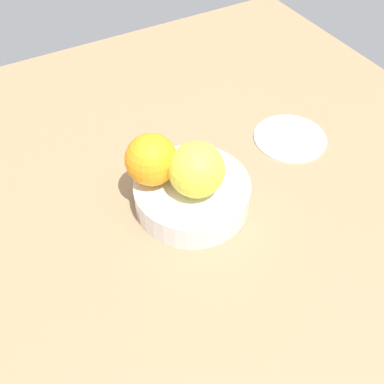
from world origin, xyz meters
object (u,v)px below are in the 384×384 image
(orange_in_bowl_0, at_px, (197,170))
(orange_in_bowl_1, at_px, (151,160))
(fruit_bowl, at_px, (192,194))
(side_plate, at_px, (290,137))

(orange_in_bowl_0, relative_size, orange_in_bowl_1, 1.05)
(fruit_bowl, height_order, side_plate, fruit_bowl)
(orange_in_bowl_1, bearing_deg, fruit_bowl, -130.12)
(fruit_bowl, distance_m, orange_in_bowl_0, 0.07)
(orange_in_bowl_0, bearing_deg, side_plate, -74.74)
(fruit_bowl, bearing_deg, orange_in_bowl_0, -179.76)
(fruit_bowl, bearing_deg, orange_in_bowl_1, 49.88)
(orange_in_bowl_0, relative_size, side_plate, 0.63)
(orange_in_bowl_1, height_order, side_plate, orange_in_bowl_1)
(fruit_bowl, relative_size, side_plate, 1.36)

